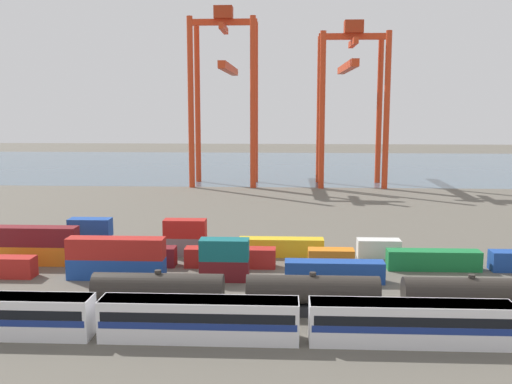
{
  "coord_description": "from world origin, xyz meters",
  "views": [
    {
      "loc": [
        -0.12,
        -71.35,
        21.6
      ],
      "look_at": [
        -5.57,
        37.98,
        5.18
      ],
      "focal_mm": 41.32,
      "sensor_mm": 36.0,
      "label": 1
    }
  ],
  "objects": [
    {
      "name": "shipping_container_4",
      "position": [
        -7.52,
        -1.22,
        3.9
      ],
      "size": [
        6.04,
        2.44,
        2.6
      ],
      "primitive_type": "cube",
      "color": "#146066",
      "rests_on": "shipping_container_3"
    },
    {
      "name": "shipping_container_5",
      "position": [
        5.98,
        -1.22,
        1.3
      ],
      "size": [
        12.1,
        2.44,
        2.6
      ],
      "primitive_type": "cube",
      "color": "#1C4299",
      "rests_on": "ground_plane"
    },
    {
      "name": "shipping_container_11",
      "position": [
        19.43,
        4.8,
        1.3
      ],
      "size": [
        12.1,
        2.44,
        2.6
      ],
      "primitive_type": "cube",
      "color": "#197538",
      "rests_on": "ground_plane"
    },
    {
      "name": "ground_plane",
      "position": [
        0.0,
        40.0,
        0.0
      ],
      "size": [
        420.0,
        420.0,
        0.0
      ],
      "primitive_type": "plane",
      "color": "#5B564C"
    },
    {
      "name": "shipping_container_1",
      "position": [
        -21.03,
        -1.22,
        1.3
      ],
      "size": [
        12.1,
        2.44,
        2.6
      ],
      "primitive_type": "cube",
      "color": "#1C4299",
      "rests_on": "ground_plane"
    },
    {
      "name": "shipping_container_10",
      "position": [
        6.03,
        4.8,
        1.3
      ],
      "size": [
        6.04,
        2.44,
        2.6
      ],
      "primitive_type": "cube",
      "color": "orange",
      "rests_on": "ground_plane"
    },
    {
      "name": "shipping_container_15",
      "position": [
        -14.44,
        10.82,
        1.3
      ],
      "size": [
        6.04,
        2.44,
        2.6
      ],
      "primitive_type": "cube",
      "color": "slate",
      "rests_on": "ground_plane"
    },
    {
      "name": "freight_tank_row",
      "position": [
        18.91,
        -12.51,
        2.11
      ],
      "size": [
        78.17,
        2.98,
        4.44
      ],
      "color": "#232326",
      "rests_on": "ground_plane"
    },
    {
      "name": "shipping_container_6",
      "position": [
        -34.16,
        4.8,
        1.3
      ],
      "size": [
        12.1,
        2.44,
        2.6
      ],
      "primitive_type": "cube",
      "color": "orange",
      "rests_on": "ground_plane"
    },
    {
      "name": "shipping_container_2",
      "position": [
        -21.03,
        -1.22,
        3.9
      ],
      "size": [
        12.1,
        2.44,
        2.6
      ],
      "primitive_type": "cube",
      "color": "#AD211C",
      "rests_on": "shipping_container_1"
    },
    {
      "name": "shipping_container_16",
      "position": [
        -14.44,
        10.82,
        3.9
      ],
      "size": [
        6.04,
        2.44,
        2.6
      ],
      "primitive_type": "cube",
      "color": "#AD211C",
      "rests_on": "shipping_container_15"
    },
    {
      "name": "shipping_container_9",
      "position": [
        -7.36,
        4.8,
        1.3
      ],
      "size": [
        12.1,
        2.44,
        2.6
      ],
      "primitive_type": "cube",
      "color": "#AD211C",
      "rests_on": "ground_plane"
    },
    {
      "name": "shipping_container_7",
      "position": [
        -34.16,
        4.8,
        3.9
      ],
      "size": [
        12.1,
        2.44,
        2.6
      ],
      "primitive_type": "cube",
      "color": "maroon",
      "rests_on": "shipping_container_6"
    },
    {
      "name": "harbour_water",
      "position": [
        0.0,
        136.0,
        0.0
      ],
      "size": [
        400.0,
        110.0,
        0.01
      ],
      "primitive_type": "cube",
      "color": "#475B6B",
      "rests_on": "ground_plane"
    },
    {
      "name": "shipping_container_18",
      "position": [
        13.24,
        10.82,
        1.3
      ],
      "size": [
        6.04,
        2.44,
        2.6
      ],
      "primitive_type": "cube",
      "color": "silver",
      "rests_on": "ground_plane"
    },
    {
      "name": "passenger_train",
      "position": [
        -7.92,
        -19.88,
        2.14
      ],
      "size": [
        56.78,
        3.14,
        3.9
      ],
      "color": "silver",
      "rests_on": "ground_plane"
    },
    {
      "name": "shipping_container_14",
      "position": [
        -28.28,
        10.82,
        3.9
      ],
      "size": [
        6.04,
        2.44,
        2.6
      ],
      "primitive_type": "cube",
      "color": "#1C4299",
      "rests_on": "shipping_container_13"
    },
    {
      "name": "shipping_container_13",
      "position": [
        -28.28,
        10.82,
        1.3
      ],
      "size": [
        6.04,
        2.44,
        2.6
      ],
      "primitive_type": "cube",
      "color": "silver",
      "rests_on": "ground_plane"
    },
    {
      "name": "gantry_crane_west",
      "position": [
        -16.43,
        89.28,
        27.98
      ],
      "size": [
        17.57,
        40.61,
        46.66
      ],
      "color": "red",
      "rests_on": "ground_plane"
    },
    {
      "name": "shipping_container_3",
      "position": [
        -7.52,
        -1.22,
        1.3
      ],
      "size": [
        6.04,
        2.44,
        2.6
      ],
      "primitive_type": "cube",
      "color": "maroon",
      "rests_on": "ground_plane"
    },
    {
      "name": "gantry_crane_central",
      "position": [
        17.27,
        89.51,
        26.64
      ],
      "size": [
        17.87,
        41.01,
        42.84
      ],
      "color": "red",
      "rests_on": "ground_plane"
    },
    {
      "name": "shipping_container_8",
      "position": [
        -20.76,
        4.8,
        1.3
      ],
      "size": [
        12.1,
        2.44,
        2.6
      ],
      "primitive_type": "cube",
      "color": "maroon",
      "rests_on": "ground_plane"
    },
    {
      "name": "shipping_container_17",
      "position": [
        -0.6,
        10.82,
        1.3
      ],
      "size": [
        12.1,
        2.44,
        2.6
      ],
      "primitive_type": "cube",
      "color": "gold",
      "rests_on": "ground_plane"
    },
    {
      "name": "shipping_container_0",
      "position": [
        -34.53,
        -1.22,
        1.3
      ],
      "size": [
        6.04,
        2.44,
        2.6
      ],
      "primitive_type": "cube",
      "color": "#AD211C",
      "rests_on": "ground_plane"
    }
  ]
}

